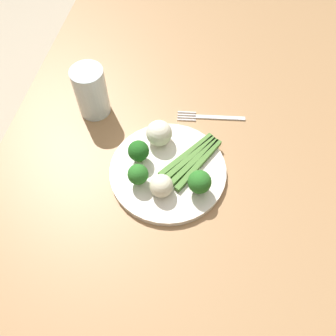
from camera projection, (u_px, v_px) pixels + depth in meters
ground_plane at (179, 253)px, 1.45m from camera, size 6.00×6.00×0.02m
dining_table at (186, 170)px, 0.91m from camera, size 1.48×0.87×0.72m
plate at (168, 171)px, 0.79m from camera, size 0.25×0.25×0.01m
asparagus_bundle at (192, 160)px, 0.78m from camera, size 0.16×0.13×0.01m
broccoli_back_right at (139, 151)px, 0.77m from camera, size 0.05×0.05×0.06m
broccoli_left at (199, 182)px, 0.72m from camera, size 0.05×0.05×0.06m
broccoli_front at (138, 174)px, 0.74m from camera, size 0.04×0.04×0.05m
cauliflower_near_fork at (159, 134)px, 0.79m from camera, size 0.06×0.06×0.06m
cauliflower_right at (161, 186)px, 0.73m from camera, size 0.05×0.05×0.05m
fork at (210, 117)px, 0.87m from camera, size 0.04×0.17×0.00m
water_glass at (91, 92)px, 0.83m from camera, size 0.08×0.08×0.13m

